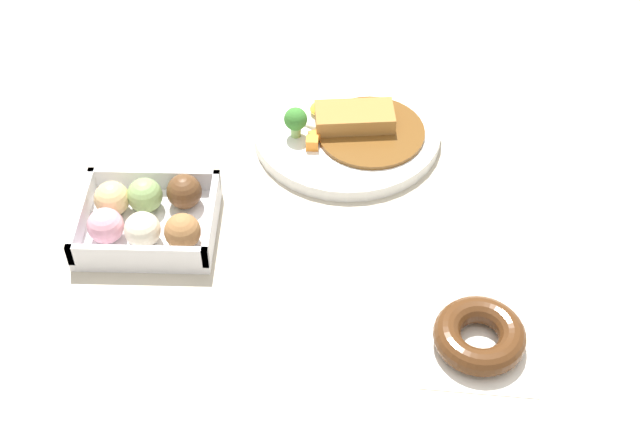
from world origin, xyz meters
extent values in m
plane|color=#B2A893|center=(0.00, 0.00, 0.00)|extent=(1.60, 1.60, 0.00)
cylinder|color=white|center=(0.07, 0.15, 0.01)|extent=(0.26, 0.26, 0.02)
cylinder|color=brown|center=(0.10, 0.14, 0.02)|extent=(0.15, 0.15, 0.01)
cube|color=#A87538|center=(0.08, 0.15, 0.04)|extent=(0.11, 0.06, 0.02)
cylinder|color=white|center=(0.03, 0.17, 0.02)|extent=(0.06, 0.06, 0.00)
ellipsoid|color=yellow|center=(0.03, 0.17, 0.03)|extent=(0.03, 0.03, 0.02)
cylinder|color=#8CB766|center=(0.00, 0.13, 0.03)|extent=(0.01, 0.01, 0.02)
sphere|color=#387A2D|center=(0.00, 0.13, 0.05)|extent=(0.03, 0.03, 0.03)
cube|color=orange|center=(0.02, 0.11, 0.03)|extent=(0.02, 0.02, 0.02)
cube|color=orange|center=(0.03, 0.12, 0.02)|extent=(0.02, 0.02, 0.01)
cube|color=white|center=(-0.18, -0.04, 0.01)|extent=(0.17, 0.14, 0.01)
cube|color=white|center=(-0.26, -0.04, 0.03)|extent=(0.01, 0.14, 0.03)
cube|color=white|center=(-0.10, -0.04, 0.03)|extent=(0.01, 0.14, 0.03)
cube|color=white|center=(-0.18, -0.10, 0.03)|extent=(0.17, 0.01, 0.03)
cube|color=white|center=(-0.18, 0.03, 0.03)|extent=(0.17, 0.01, 0.03)
sphere|color=pink|center=(-0.22, -0.06, 0.03)|extent=(0.05, 0.05, 0.05)
sphere|color=#EFE5C6|center=(-0.18, -0.07, 0.03)|extent=(0.05, 0.05, 0.05)
sphere|color=#9E6B3D|center=(-0.13, -0.07, 0.03)|extent=(0.05, 0.05, 0.05)
sphere|color=#DBB77A|center=(-0.22, -0.02, 0.03)|extent=(0.05, 0.05, 0.05)
sphere|color=#84A860|center=(-0.18, -0.01, 0.03)|extent=(0.05, 0.05, 0.05)
sphere|color=brown|center=(-0.14, 0.00, 0.03)|extent=(0.05, 0.05, 0.05)
cube|color=white|center=(0.22, -0.20, 0.00)|extent=(0.14, 0.14, 0.00)
torus|color=#4C2B14|center=(0.22, -0.20, 0.02)|extent=(0.10, 0.10, 0.03)
camera|label=1|loc=(0.06, -0.81, 0.84)|focal=50.62mm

